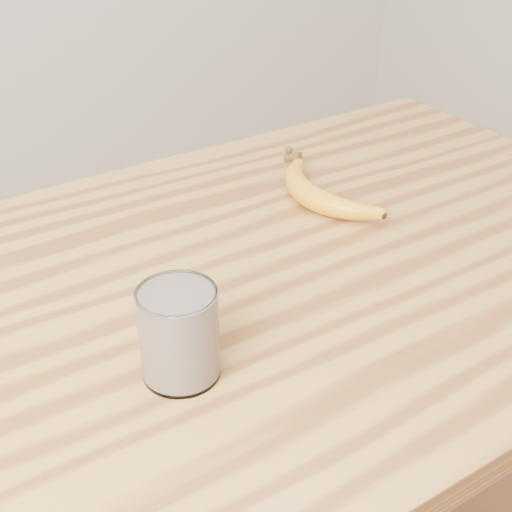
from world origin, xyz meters
TOP-DOWN VIEW (x-y plane):
  - table at (0.00, 0.00)m, footprint 1.20×0.80m
  - smoothie_glass at (-0.24, -0.13)m, footprint 0.09×0.09m
  - banana at (0.11, 0.11)m, footprint 0.12×0.32m

SIDE VIEW (x-z plane):
  - table at x=0.00m, z-range 0.32..1.22m
  - banana at x=0.11m, z-range 0.90..0.94m
  - smoothie_glass at x=-0.24m, z-range 0.90..1.01m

